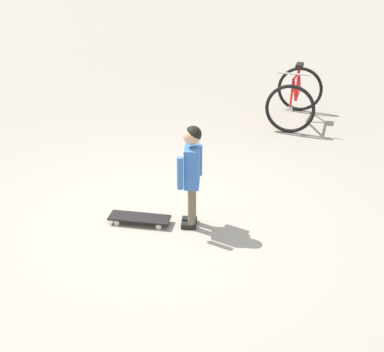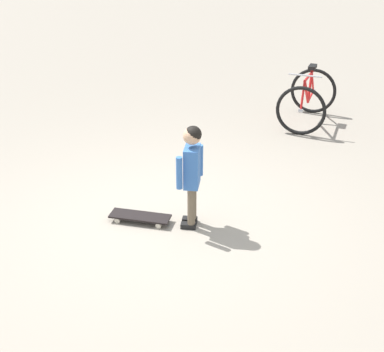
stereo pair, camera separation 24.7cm
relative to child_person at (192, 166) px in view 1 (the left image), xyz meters
The scene contains 4 objects.
ground_plane 0.72m from the child_person, 61.59° to the left, with size 50.00×50.00×0.00m, color #9E9384.
child_person is the anchor object (origin of this frame).
skateboard 0.80m from the child_person, 68.71° to the left, with size 0.45×0.64×0.07m.
bicycle_mid 3.43m from the child_person, 44.25° to the right, with size 1.28×1.20×0.85m.
Camera 1 is at (-4.46, 1.08, 2.76)m, focal length 49.10 mm.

